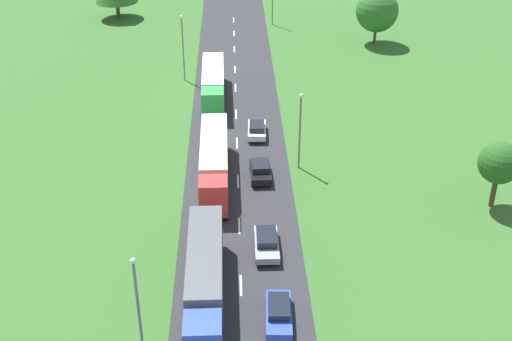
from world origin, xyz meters
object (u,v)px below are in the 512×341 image
at_px(car_third, 267,242).
at_px(tree_oak, 377,11).
at_px(truck_third, 213,83).
at_px(tree_maple, 499,163).
at_px(car_fifth, 257,129).
at_px(lamppost_lead, 138,309).
at_px(car_fourth, 260,170).
at_px(lamppost_second, 300,127).
at_px(car_second, 279,313).
at_px(truck_second, 214,160).
at_px(truck_lead, 205,277).
at_px(lamppost_third, 183,45).

distance_m(car_third, tree_oak, 51.90).
bearing_deg(truck_third, tree_maple, -43.60).
xyz_separation_m(car_fifth, lamppost_lead, (-8.47, -32.00, 3.99)).
bearing_deg(car_fourth, tree_maple, -15.22).
xyz_separation_m(car_third, lamppost_second, (3.81, 13.28, 3.54)).
bearing_deg(lamppost_lead, car_second, 23.02).
bearing_deg(car_second, truck_second, 103.87).
height_order(truck_third, lamppost_lead, lamppost_lead).
bearing_deg(lamppost_second, tree_oak, 68.17).
relative_size(truck_lead, car_second, 2.99).
bearing_deg(car_fifth, lamppost_third, 118.23).
bearing_deg(car_second, lamppost_second, 81.06).
distance_m(truck_second, car_fourth, 4.55).
xyz_separation_m(lamppost_second, lamppost_third, (-12.26, 22.48, 0.30)).
bearing_deg(lamppost_lead, truck_second, 79.77).
xyz_separation_m(car_fourth, lamppost_third, (-8.45, 24.38, 3.83)).
distance_m(truck_third, car_second, 38.25).
xyz_separation_m(truck_lead, truck_second, (0.38, 16.85, 0.01)).
relative_size(car_third, lamppost_third, 0.54).
distance_m(truck_lead, truck_third, 35.51).
height_order(truck_third, car_third, truck_third).
xyz_separation_m(car_third, car_fifth, (-0.00, 20.02, 0.01)).
relative_size(truck_lead, car_third, 3.06).
bearing_deg(truck_second, car_fifth, 64.39).
distance_m(truck_third, car_fourth, 18.93).
xyz_separation_m(truck_lead, car_second, (5.13, -2.37, -1.40)).
bearing_deg(truck_lead, truck_second, 88.71).
height_order(truck_lead, lamppost_second, lamppost_second).
relative_size(truck_third, lamppost_lead, 1.50).
xyz_separation_m(car_third, lamppost_third, (-8.46, 35.76, 3.84)).
relative_size(car_fourth, car_fifth, 0.98).
relative_size(truck_third, lamppost_third, 1.55).
distance_m(truck_lead, truck_second, 16.85).
bearing_deg(tree_maple, lamppost_second, 155.75).
xyz_separation_m(car_fourth, lamppost_second, (3.81, 1.90, 3.53)).
relative_size(truck_lead, car_fourth, 3.43).
height_order(truck_lead, truck_third, truck_lead).
bearing_deg(truck_lead, tree_maple, 25.15).
height_order(truck_third, car_second, truck_third).
height_order(car_fourth, car_fifth, car_fourth).
bearing_deg(truck_lead, car_fourth, 74.74).
distance_m(car_second, lamppost_third, 45.02).
xyz_separation_m(car_third, lamppost_lead, (-8.47, -11.98, 4.00)).
relative_size(car_fifth, tree_maple, 0.67).
xyz_separation_m(truck_third, lamppost_third, (-3.71, 6.09, 2.58)).
distance_m(lamppost_lead, lamppost_second, 28.09).
relative_size(car_third, tree_oak, 0.59).
relative_size(truck_lead, car_fifth, 3.38).
xyz_separation_m(truck_third, car_second, (5.17, -37.88, -1.27)).
bearing_deg(tree_oak, car_fourth, -115.76).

